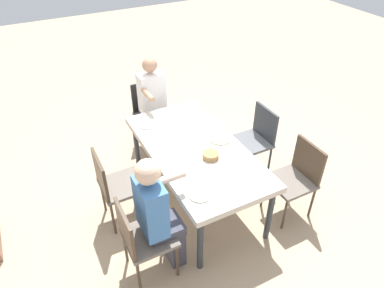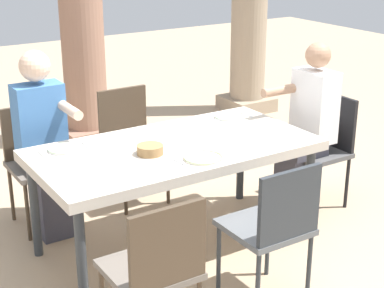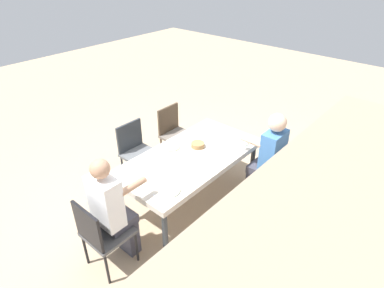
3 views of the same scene
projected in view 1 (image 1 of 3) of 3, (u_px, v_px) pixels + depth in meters
ground_plane at (195, 198)px, 4.26m from camera, size 16.00×16.00×0.00m
dining_table at (196, 152)px, 3.84m from camera, size 1.87×0.96×0.76m
chair_west_north at (140, 236)px, 3.15m from camera, size 0.44×0.44×0.88m
chair_west_south at (297, 175)px, 3.82m from camera, size 0.44×0.44×0.88m
chair_mid_north at (114, 183)px, 3.70m from camera, size 0.44×0.44×0.90m
chair_mid_south at (256, 137)px, 4.35m from camera, size 0.44×0.44×0.90m
chair_head_east at (150, 110)px, 4.92m from camera, size 0.44×0.44×0.88m
diner_woman_green at (154, 104)px, 4.68m from camera, size 0.49×0.35×1.32m
diner_man_white at (158, 213)px, 3.11m from camera, size 0.35×0.50×1.33m
plate_0 at (200, 195)px, 3.22m from camera, size 0.21×0.21×0.02m
fork_0 at (208, 206)px, 3.12m from camera, size 0.02×0.17×0.01m
spoon_0 at (192, 185)px, 3.33m from camera, size 0.04×0.17×0.01m
plate_1 at (220, 139)px, 3.93m from camera, size 0.24×0.24×0.02m
fork_1 at (227, 146)px, 3.83m from camera, size 0.03×0.17×0.01m
spoon_1 at (213, 132)px, 4.04m from camera, size 0.03×0.17×0.01m
plate_2 at (148, 124)px, 4.17m from camera, size 0.23×0.23×0.02m
fork_2 at (153, 131)px, 4.06m from camera, size 0.02×0.17×0.01m
spoon_2 at (143, 119)px, 4.28m from camera, size 0.02×0.17×0.01m
bread_basket at (211, 155)px, 3.65m from camera, size 0.17×0.17×0.06m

